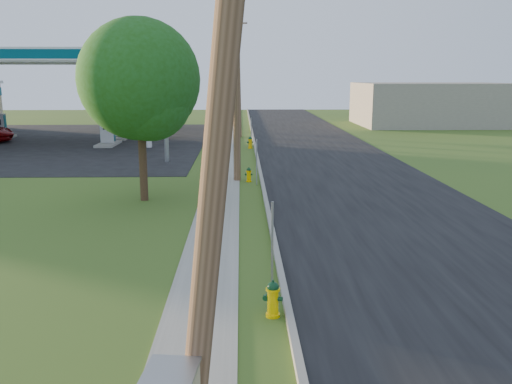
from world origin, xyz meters
TOP-DOWN VIEW (x-y plane):
  - road at (4.50, 10.00)m, footprint 8.00×120.00m
  - curb at (0.50, 10.00)m, footprint 0.15×120.00m
  - sidewalk at (-1.25, 10.00)m, footprint 1.50×120.00m
  - forecourt at (-16.00, 32.00)m, footprint 26.00×28.00m
  - utility_pole_near at (-0.60, -1.00)m, footprint 1.40×0.32m
  - utility_pole_mid at (-0.60, 17.00)m, footprint 1.40×0.32m
  - utility_pole_far at (-0.60, 35.00)m, footprint 1.40×0.32m
  - sign_post_near at (0.25, 4.20)m, footprint 0.05×0.04m
  - sign_post_mid at (0.25, 16.00)m, footprint 0.05×0.04m
  - sign_post_far at (0.25, 28.20)m, footprint 0.05×0.04m
  - gas_canopy at (-14.00, 32.00)m, footprint 18.18×9.18m
  - fuel_pump_ne at (-9.50, 30.00)m, footprint 1.20×3.20m
  - fuel_pump_sw at (-18.50, 34.00)m, footprint 1.20×3.20m
  - fuel_pump_se at (-9.50, 34.00)m, footprint 1.20×3.20m
  - price_pylon at (-4.50, 22.50)m, footprint 0.34×2.04m
  - distant_building at (18.00, 45.00)m, footprint 14.00×10.00m
  - tree_verge at (-4.03, 13.10)m, footprint 4.46×4.46m
  - tree_lot at (-6.52, 42.08)m, footprint 4.50×4.50m
  - hydrant_near at (0.19, 2.80)m, footprint 0.39×0.35m
  - hydrant_mid at (-0.08, 16.71)m, footprint 0.35×0.31m
  - hydrant_far at (0.18, 28.17)m, footprint 0.41×0.37m

SIDE VIEW (x-z plane):
  - road at x=4.50m, z-range 0.00..0.02m
  - forecourt at x=-16.00m, z-range 0.00..0.02m
  - sidewalk at x=-1.25m, z-range 0.00..0.03m
  - curb at x=0.50m, z-range 0.00..0.15m
  - hydrant_mid at x=-0.08m, z-range -0.01..0.66m
  - hydrant_near at x=0.19m, z-range -0.01..0.75m
  - hydrant_far at x=0.18m, z-range -0.01..0.79m
  - fuel_pump_ne at x=-9.50m, z-range -0.23..1.67m
  - fuel_pump_sw at x=-18.50m, z-range -0.23..1.67m
  - fuel_pump_se at x=-9.50m, z-range -0.23..1.67m
  - sign_post_near at x=0.25m, z-range 0.00..2.00m
  - sign_post_mid at x=0.25m, z-range 0.00..2.00m
  - sign_post_far at x=0.25m, z-range 0.00..2.00m
  - distant_building at x=18.00m, z-range 0.00..4.00m
  - tree_verge at x=-4.03m, z-range 0.97..7.73m
  - tree_lot at x=-6.52m, z-range 0.98..7.80m
  - utility_pole_near at x=-0.60m, z-range 0.06..9.54m
  - utility_pole_far at x=-0.60m, z-range 0.05..9.56m
  - utility_pole_mid at x=-0.60m, z-range 0.05..9.85m
  - price_pylon at x=-4.50m, z-range 2.01..8.86m
  - gas_canopy at x=-14.00m, z-range 2.70..9.10m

